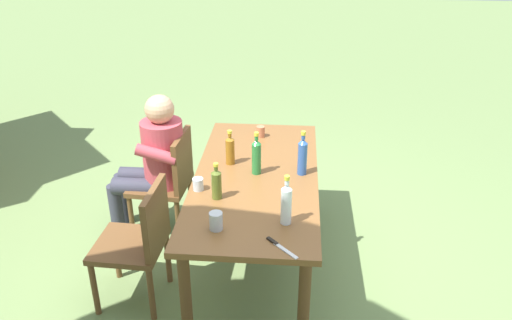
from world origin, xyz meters
The scene contains 14 objects.
ground_plane centered at (0.00, 0.00, 0.00)m, with size 24.00×24.00×0.00m, color #6B844C.
dining_table centered at (0.00, 0.00, 0.67)m, with size 1.83×0.84×0.76m.
chair_far_right centered at (0.41, 0.72, 0.49)m, with size 0.47×0.47×0.87m.
chair_far_left centered at (-0.41, 0.72, 0.49)m, with size 0.46×0.46×0.87m.
person_in_white_shirt centered at (0.41, 0.83, 0.66)m, with size 0.47×0.61×1.18m.
bottle_green centered at (0.04, 0.00, 0.90)m, with size 0.06×0.06×0.31m.
bottle_clear centered at (-0.57, -0.22, 0.90)m, with size 0.06×0.06×0.31m.
bottle_amber centered at (0.17, 0.20, 0.87)m, with size 0.06×0.06×0.26m.
bottle_olive centered at (-0.32, 0.22, 0.87)m, with size 0.06×0.06×0.25m.
bottle_blue centered at (0.05, -0.31, 0.90)m, with size 0.06×0.06×0.32m.
cup_terracotta centered at (0.66, 0.02, 0.81)m, with size 0.07×0.07×0.09m, color #BC6B47.
cup_glass centered at (-0.22, 0.36, 0.81)m, with size 0.07×0.07×0.08m, color silver.
cup_steel centered at (-0.66, 0.18, 0.82)m, with size 0.08×0.08×0.11m, color #B2B7BC.
table_knife centered at (-0.81, -0.19, 0.77)m, with size 0.19×0.18×0.01m.
Camera 1 is at (-3.12, -0.25, 2.45)m, focal length 36.42 mm.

